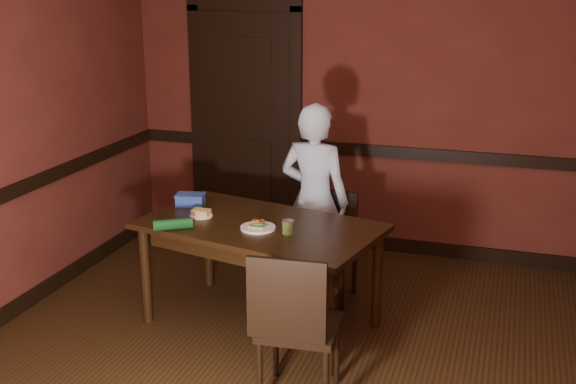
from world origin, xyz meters
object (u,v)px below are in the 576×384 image
Objects in this scene: chair_far at (329,249)px; food_tub at (190,200)px; dining_table at (260,275)px; sauce_jar at (288,227)px; chair_near at (300,324)px; sandwich_plate at (258,226)px; cheese_saucer at (201,214)px; person at (314,200)px.

chair_far is 3.49× the size of food_tub.
sauce_jar is (0.24, -0.13, 0.42)m from dining_table.
food_tub is (-1.14, 1.01, 0.32)m from chair_near.
dining_table is 0.64m from chair_far.
dining_table is at bearing 151.60° from sauce_jar.
sandwich_plate is at bearing -58.83° from chair_near.
dining_table is 9.96× the size of cheese_saucer.
person is 6.31× the size of sandwich_plate.
person is 9.23× the size of cheese_saucer.
chair_near is 5.82× the size of cheese_saucer.
sandwich_plate is 1.46× the size of cheese_saucer.
food_tub is (-0.64, 0.32, 0.03)m from sandwich_plate.
sauce_jar is at bearing -94.40° from chair_far.
chair_near is 0.63× the size of person.
sauce_jar is at bearing -12.61° from cheese_saucer.
chair_near reaches higher than cheese_saucer.
sauce_jar reaches higher than cheese_saucer.
chair_near is 1.50m from person.
dining_table is 0.50m from sauce_jar.
food_tub is at bearing 34.40° from person.
chair_near is at bearing -44.25° from dining_table.
dining_table is at bearing -31.53° from food_tub.
chair_far is (0.34, 0.55, 0.03)m from dining_table.
chair_near is at bearing -66.98° from sauce_jar.
chair_near is 10.25× the size of sauce_jar.
person reaches higher than sandwich_plate.
sandwich_plate is at bearing 172.09° from sauce_jar.
chair_far is 0.87× the size of chair_near.
chair_near reaches higher than chair_far.
person is 6.37× the size of food_tub.
cheese_saucer is at bearing -44.83° from chair_near.
food_tub is at bearing -157.31° from chair_far.
chair_far is 0.37m from person.
person reaches higher than sauce_jar.
person reaches higher than chair_near.
dining_table is 0.59m from cheese_saucer.
person reaches higher than chair_far.
chair_near is 1.29m from cheese_saucer.
dining_table is at bearing -117.95° from chair_far.
person is (0.20, 0.65, 0.36)m from dining_table.
chair_near is (0.18, -1.34, 0.06)m from chair_far.
person is (-0.32, 1.44, 0.27)m from chair_near.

